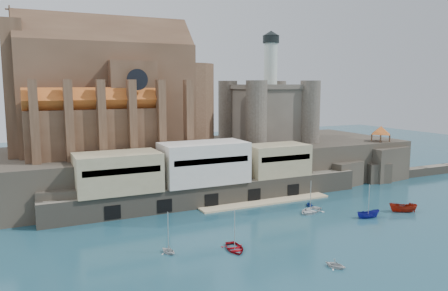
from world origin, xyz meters
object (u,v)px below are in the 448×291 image
boat_0 (235,250)px  boat_1 (335,268)px  church (116,97)px  castle_keep (268,110)px  pavilion (381,131)px  boat_2 (368,218)px

boat_0 → boat_1: (9.56, -11.86, 0.00)m
church → castle_keep: size_ratio=1.60×
pavilion → boat_1: size_ratio=2.14×
church → boat_1: bearing=-72.7°
castle_keep → boat_2: size_ratio=6.32×
church → boat_2: size_ratio=10.14×
castle_keep → boat_0: bearing=-126.2°
church → castle_keep: bearing=-1.1°
castle_keep → boat_1: castle_keep is taller
pavilion → boat_2: 39.90m
church → castle_keep: 40.39m
church → boat_0: bearing=-79.8°
castle_keep → pavilion: size_ratio=4.58×
castle_keep → boat_2: 44.53m
boat_1 → pavilion: bearing=14.7°
castle_keep → boat_1: bearing=-112.0°
pavilion → boat_0: 66.12m
boat_0 → castle_keep: bearing=63.2°
pavilion → boat_2: pavilion is taller
boat_0 → boat_2: bearing=15.9°
boat_2 → boat_1: bearing=137.7°
pavilion → boat_0: (-58.09, -28.92, -12.73)m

